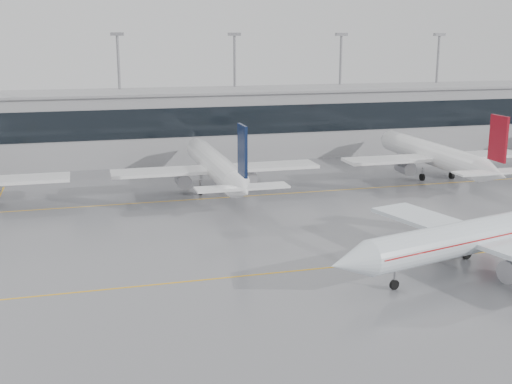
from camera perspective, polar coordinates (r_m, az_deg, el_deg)
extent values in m
plane|color=gray|center=(61.55, 2.96, -7.07)|extent=(320.00, 320.00, 0.00)
cube|color=#F2A911|center=(61.55, 2.96, -7.07)|extent=(120.00, 0.25, 0.01)
cube|color=#F2A911|center=(89.27, -3.04, -0.50)|extent=(120.00, 0.25, 0.01)
cube|color=gray|center=(119.11, -6.38, 5.92)|extent=(180.00, 15.00, 12.00)
cube|color=black|center=(111.52, -5.79, 6.20)|extent=(180.00, 0.20, 5.00)
cube|color=gray|center=(118.45, -6.46, 8.89)|extent=(182.00, 16.00, 0.40)
cylinder|color=gray|center=(123.34, -11.99, 8.31)|extent=(0.50, 0.50, 22.00)
cube|color=gray|center=(122.88, -12.26, 13.56)|extent=(2.40, 1.00, 0.60)
cylinder|color=gray|center=(126.54, -1.89, 8.72)|extent=(0.50, 0.50, 22.00)
cube|color=gray|center=(126.09, -1.93, 13.84)|extent=(2.40, 1.00, 0.60)
cylinder|color=gray|center=(133.34, 7.45, 8.86)|extent=(0.50, 0.50, 22.00)
cube|color=gray|center=(132.92, 7.61, 13.72)|extent=(2.40, 1.00, 0.60)
cylinder|color=gray|center=(143.24, 15.70, 8.79)|extent=(0.50, 0.50, 22.00)
cube|color=gray|center=(142.84, 16.00, 13.31)|extent=(2.40, 1.00, 0.60)
cylinder|color=white|center=(63.83, 18.59, -3.78)|extent=(24.67, 9.31, 3.23)
cone|color=white|center=(54.35, 8.39, -6.21)|extent=(4.68, 4.13, 3.23)
cube|color=white|center=(65.04, 19.45, -3.90)|extent=(11.54, 27.10, 0.45)
cylinder|color=#97979E|center=(68.18, 16.04, -4.17)|extent=(4.01, 2.94, 2.10)
cylinder|color=gray|center=(58.20, 12.22, -7.43)|extent=(0.20, 0.20, 1.36)
cylinder|color=black|center=(58.44, 12.19, -8.05)|extent=(0.95, 0.52, 0.90)
cylinder|color=gray|center=(64.78, 21.65, -5.83)|extent=(0.24, 0.24, 1.36)
cylinder|color=black|center=(65.00, 21.59, -6.39)|extent=(1.18, 0.71, 1.10)
cylinder|color=gray|center=(67.91, 18.24, -4.66)|extent=(0.24, 0.24, 1.36)
cylinder|color=black|center=(68.12, 18.20, -5.21)|extent=(1.18, 0.71, 1.10)
cube|color=#B70F0F|center=(61.63, 16.74, -4.06)|extent=(18.24, 7.68, 0.12)
cylinder|color=white|center=(93.22, -3.73, 2.48)|extent=(3.59, 27.36, 3.59)
cone|color=white|center=(108.39, -5.40, 4.01)|extent=(3.59, 4.00, 3.59)
cone|color=white|center=(77.50, -1.27, 0.23)|extent=(3.59, 5.60, 3.59)
cube|color=white|center=(91.86, -3.54, 2.06)|extent=(29.64, 5.00, 0.45)
cube|color=white|center=(77.24, -1.23, 0.41)|extent=(11.40, 2.80, 0.25)
cube|color=#0C1839|center=(76.14, -1.22, 3.72)|extent=(0.35, 3.60, 6.12)
cylinder|color=#97979E|center=(91.82, -6.52, 1.04)|extent=(2.10, 3.60, 2.10)
cylinder|color=#97979E|center=(93.71, -0.71, 1.38)|extent=(2.10, 3.60, 2.10)
cylinder|color=gray|center=(104.01, -4.89, 2.18)|extent=(0.20, 0.20, 1.56)
cylinder|color=black|center=(104.16, -4.89, 1.76)|extent=(0.30, 0.90, 0.90)
cylinder|color=gray|center=(90.85, -4.99, 0.57)|extent=(0.24, 0.24, 1.56)
cylinder|color=black|center=(91.03, -4.98, 0.10)|extent=(0.45, 1.10, 1.10)
cylinder|color=gray|center=(91.89, -1.80, 0.77)|extent=(0.24, 0.24, 1.56)
cylinder|color=black|center=(92.06, -1.80, 0.29)|extent=(0.45, 1.10, 1.10)
cylinder|color=white|center=(105.78, 15.21, 3.36)|extent=(3.59, 27.36, 3.59)
cone|color=white|center=(119.36, 11.43, 4.68)|extent=(3.59, 4.00, 3.59)
cone|color=white|center=(92.22, 20.34, 1.53)|extent=(3.59, 5.60, 3.59)
cube|color=white|center=(104.58, 15.61, 3.00)|extent=(29.64, 5.00, 0.45)
cube|color=white|center=(92.00, 20.43, 1.69)|extent=(11.40, 2.80, 0.25)
cube|color=maroon|center=(91.08, 20.74, 4.47)|extent=(0.35, 3.60, 6.12)
cylinder|color=#97979E|center=(102.93, 13.12, 2.13)|extent=(2.10, 3.60, 2.10)
cylinder|color=#97979E|center=(107.77, 17.62, 2.35)|extent=(2.10, 3.60, 2.10)
cylinder|color=gray|center=(115.40, 12.48, 3.04)|extent=(0.20, 0.20, 1.56)
cylinder|color=black|center=(115.54, 12.46, 2.66)|extent=(0.30, 0.90, 0.90)
cylinder|color=gray|center=(102.82, 14.57, 1.71)|extent=(0.24, 0.24, 1.56)
cylinder|color=black|center=(102.97, 14.55, 1.29)|extent=(0.45, 1.10, 1.10)
cylinder|color=gray|center=(105.47, 17.03, 1.84)|extent=(0.24, 0.24, 1.56)
cylinder|color=black|center=(105.62, 17.00, 1.43)|extent=(0.45, 1.10, 1.10)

